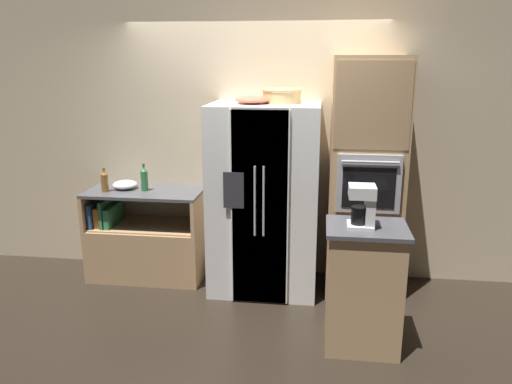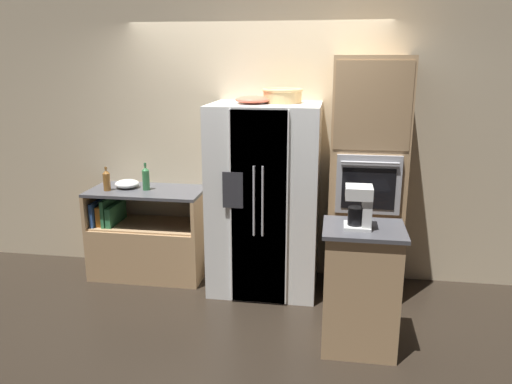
# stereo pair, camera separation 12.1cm
# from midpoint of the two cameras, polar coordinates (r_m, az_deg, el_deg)

# --- Properties ---
(ground_plane) EXTENTS (20.00, 20.00, 0.00)m
(ground_plane) POSITION_cam_midpoint_polar(r_m,az_deg,el_deg) (4.93, -1.51, -10.93)
(ground_plane) COLOR black
(wall_back) EXTENTS (12.00, 0.06, 2.80)m
(wall_back) POSITION_cam_midpoint_polar(r_m,az_deg,el_deg) (4.99, -0.72, 6.27)
(wall_back) COLOR beige
(wall_back) RESTS_ON ground_plane
(counter_left) EXTENTS (1.13, 0.58, 0.90)m
(counter_left) POSITION_cam_midpoint_polar(r_m,az_deg,el_deg) (5.22, -13.05, -5.87)
(counter_left) COLOR tan
(counter_left) RESTS_ON ground_plane
(refrigerator) EXTENTS (1.00, 0.80, 1.77)m
(refrigerator) POSITION_cam_midpoint_polar(r_m,az_deg,el_deg) (4.67, 0.24, -0.80)
(refrigerator) COLOR white
(refrigerator) RESTS_ON ground_plane
(wall_oven) EXTENTS (0.66, 0.69, 2.19)m
(wall_oven) POSITION_cam_midpoint_polar(r_m,az_deg,el_deg) (4.67, 11.68, 1.54)
(wall_oven) COLOR tan
(wall_oven) RESTS_ON ground_plane
(island_counter) EXTENTS (0.59, 0.50, 0.97)m
(island_counter) POSITION_cam_midpoint_polar(r_m,az_deg,el_deg) (3.91, 11.31, -10.58)
(island_counter) COLOR tan
(island_counter) RESTS_ON ground_plane
(wicker_basket) EXTENTS (0.37, 0.37, 0.13)m
(wicker_basket) POSITION_cam_midpoint_polar(r_m,az_deg,el_deg) (4.59, 2.23, 11.01)
(wicker_basket) COLOR tan
(wicker_basket) RESTS_ON refrigerator
(fruit_bowl) EXTENTS (0.31, 0.31, 0.07)m
(fruit_bowl) POSITION_cam_midpoint_polar(r_m,az_deg,el_deg) (4.51, -1.22, 10.50)
(fruit_bowl) COLOR #DB664C
(fruit_bowl) RESTS_ON refrigerator
(bottle_tall) EXTENTS (0.07, 0.07, 0.24)m
(bottle_tall) POSITION_cam_midpoint_polar(r_m,az_deg,el_deg) (5.08, -17.57, 1.21)
(bottle_tall) COLOR brown
(bottle_tall) RESTS_ON counter_left
(bottle_short) EXTENTS (0.07, 0.07, 0.27)m
(bottle_short) POSITION_cam_midpoint_polar(r_m,az_deg,el_deg) (5.01, -13.33, 1.48)
(bottle_short) COLOR #33723F
(bottle_short) RESTS_ON counter_left
(mixing_bowl) EXTENTS (0.24, 0.24, 0.08)m
(mixing_bowl) POSITION_cam_midpoint_polar(r_m,az_deg,el_deg) (5.15, -15.39, 0.82)
(mixing_bowl) COLOR white
(mixing_bowl) RESTS_ON counter_left
(coffee_maker) EXTENTS (0.19, 0.19, 0.31)m
(coffee_maker) POSITION_cam_midpoint_polar(r_m,az_deg,el_deg) (3.66, 11.35, -1.45)
(coffee_maker) COLOR white
(coffee_maker) RESTS_ON island_counter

